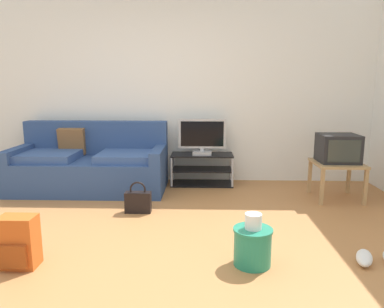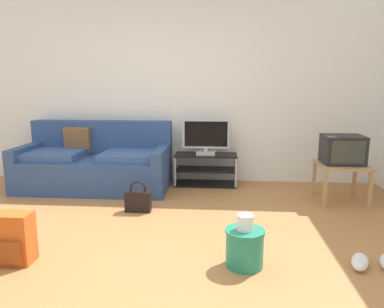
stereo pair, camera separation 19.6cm
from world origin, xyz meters
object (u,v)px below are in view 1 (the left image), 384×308
couch (91,165)px  cleaning_bucket (253,244)px  flat_tv (202,137)px  crt_tv (338,148)px  sneakers_pair (378,258)px  backpack (19,242)px  handbag (138,201)px  tv_stand (202,169)px  side_table (337,168)px

couch → cleaning_bucket: (1.90, -2.08, -0.15)m
flat_tv → crt_tv: bearing=-19.2°
flat_tv → sneakers_pair: (1.40, -2.28, -0.64)m
backpack → handbag: (0.70, 1.25, -0.07)m
flat_tv → cleaning_bucket: bearing=-80.1°
backpack → cleaning_bucket: size_ratio=0.97×
tv_stand → handbag: 1.38m
flat_tv → sneakers_pair: bearing=-58.4°
crt_tv → handbag: 2.48m
couch → crt_tv: size_ratio=4.36×
side_table → sneakers_pair: 1.74m
backpack → sneakers_pair: backpack is taller
backpack → tv_stand: bearing=63.7°
handbag → sneakers_pair: (2.10, -1.11, -0.08)m
crt_tv → couch: bearing=174.1°
side_table → crt_tv: crt_tv is taller
handbag → sneakers_pair: size_ratio=0.84×
handbag → backpack: bearing=-119.3°
couch → side_table: 3.17m
tv_stand → sneakers_pair: (1.40, -2.30, -0.17)m
sneakers_pair → cleaning_bucket: bearing=-177.2°
backpack → handbag: size_ratio=1.15×
couch → sneakers_pair: 3.55m
side_table → backpack: 3.56m
couch → handbag: size_ratio=5.66×
tv_stand → side_table: 1.78m
side_table → cleaning_bucket: (-1.25, -1.73, -0.22)m
couch → backpack: bearing=-87.4°
cleaning_bucket → couch: bearing=132.5°
couch → handbag: (0.80, -0.92, -0.20)m
tv_stand → side_table: size_ratio=1.54×
flat_tv → backpack: 2.83m
flat_tv → cleaning_bucket: (0.41, -2.33, -0.51)m
side_table → handbag: 2.44m
cleaning_bucket → sneakers_pair: size_ratio=1.00×
crt_tv → handbag: size_ratio=1.30×
backpack → cleaning_bucket: (1.80, 0.09, -0.02)m
couch → backpack: 2.17m
backpack → flat_tv: bearing=63.5°
tv_stand → backpack: size_ratio=2.13×
handbag → sneakers_pair: handbag is taller
cleaning_bucket → tv_stand: bearing=99.8°
tv_stand → sneakers_pair: bearing=-58.6°
tv_stand → handbag: bearing=-120.4°
handbag → crt_tv: bearing=14.1°
handbag → tv_stand: bearing=59.6°
crt_tv → handbag: (-2.36, -0.59, -0.51)m
flat_tv → side_table: flat_tv is taller
tv_stand → crt_tv: (1.66, -0.60, 0.41)m
couch → backpack: couch is taller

